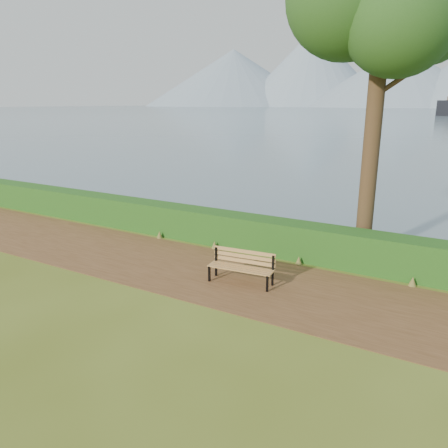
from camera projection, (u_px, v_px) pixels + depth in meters
The scene contains 4 objects.
ground at pixel (210, 278), 11.02m from camera, with size 140.00×140.00×0.00m, color #515D1A.
path at pixel (216, 274), 11.27m from camera, with size 40.00×3.40×0.01m, color #54361C.
hedge at pixel (255, 234), 13.05m from camera, with size 32.00×0.85×1.00m, color #123F12.
bench at pixel (242, 265), 10.66m from camera, with size 1.65×0.64×0.81m.
Camera 1 is at (5.45, -8.68, 4.30)m, focal length 35.00 mm.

